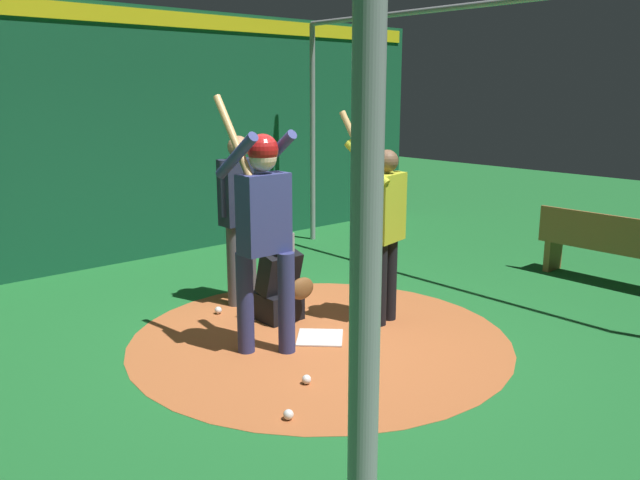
{
  "coord_description": "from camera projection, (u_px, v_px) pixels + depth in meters",
  "views": [
    {
      "loc": [
        4.25,
        -3.77,
        2.27
      ],
      "look_at": [
        0.0,
        0.0,
        0.95
      ],
      "focal_mm": 36.24,
      "sensor_mm": 36.0,
      "label": 1
    }
  ],
  "objects": [
    {
      "name": "bench",
      "position": [
        611.0,
        247.0,
        7.69
      ],
      "size": [
        1.75,
        0.36,
        0.85
      ],
      "color": "olive",
      "rests_on": "ground"
    },
    {
      "name": "back_wall",
      "position": [
        124.0,
        136.0,
        8.52
      ],
      "size": [
        0.22,
        10.7,
        3.34
      ],
      "color": "#145133",
      "rests_on": "ground"
    },
    {
      "name": "umpire",
      "position": [
        240.0,
        211.0,
        6.82
      ],
      "size": [
        0.23,
        0.49,
        1.81
      ],
      "color": "#4C4C51",
      "rests_on": "ground"
    },
    {
      "name": "dirt_circle",
      "position": [
        320.0,
        338.0,
        6.05
      ],
      "size": [
        3.54,
        3.54,
        0.01
      ],
      "primitive_type": "cylinder",
      "color": "#B76033",
      "rests_on": "ground"
    },
    {
      "name": "ground_plane",
      "position": [
        320.0,
        339.0,
        6.05
      ],
      "size": [
        26.7,
        26.7,
        0.0
      ],
      "primitive_type": "plane",
      "color": "#1E6B2D"
    },
    {
      "name": "baseball_2",
      "position": [
        218.0,
        310.0,
        6.7
      ],
      "size": [
        0.07,
        0.07,
        0.07
      ],
      "primitive_type": "sphere",
      "color": "white",
      "rests_on": "dirt_circle"
    },
    {
      "name": "batter",
      "position": [
        263.0,
        221.0,
        5.49
      ],
      "size": [
        0.68,
        0.49,
        2.24
      ],
      "color": "navy",
      "rests_on": "ground"
    },
    {
      "name": "visitor",
      "position": [
        385.0,
        224.0,
        6.26
      ],
      "size": [
        0.56,
        0.56,
        2.09
      ],
      "rotation": [
        0.0,
        0.0,
        0.23
      ],
      "color": "black",
      "rests_on": "ground"
    },
    {
      "name": "cage_frame",
      "position": [
        320.0,
        87.0,
        5.53
      ],
      "size": [
        6.44,
        5.42,
        3.25
      ],
      "color": "gray",
      "rests_on": "ground"
    },
    {
      "name": "catcher",
      "position": [
        280.0,
        286.0,
        6.47
      ],
      "size": [
        0.58,
        0.4,
        0.92
      ],
      "color": "black",
      "rests_on": "ground"
    },
    {
      "name": "home_plate",
      "position": [
        320.0,
        337.0,
        6.05
      ],
      "size": [
        0.59,
        0.59,
        0.01
      ],
      "primitive_type": "cube",
      "rotation": [
        0.0,
        0.0,
        0.79
      ],
      "color": "white",
      "rests_on": "dirt_circle"
    },
    {
      "name": "baseball_0",
      "position": [
        307.0,
        379.0,
        5.1
      ],
      "size": [
        0.07,
        0.07,
        0.07
      ],
      "primitive_type": "sphere",
      "color": "white",
      "rests_on": "dirt_circle"
    },
    {
      "name": "baseball_1",
      "position": [
        288.0,
        414.0,
        4.55
      ],
      "size": [
        0.07,
        0.07,
        0.07
      ],
      "primitive_type": "sphere",
      "color": "white",
      "rests_on": "dirt_circle"
    }
  ]
}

